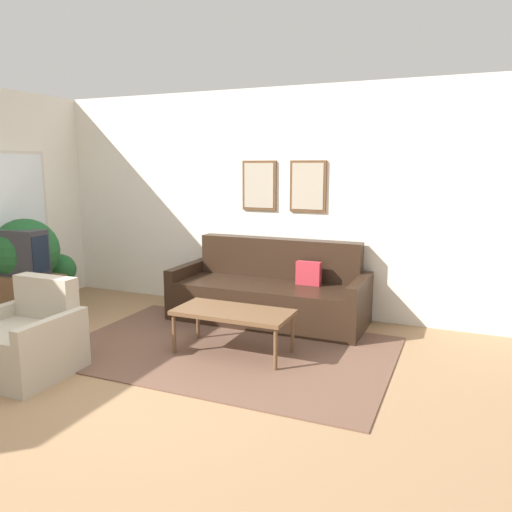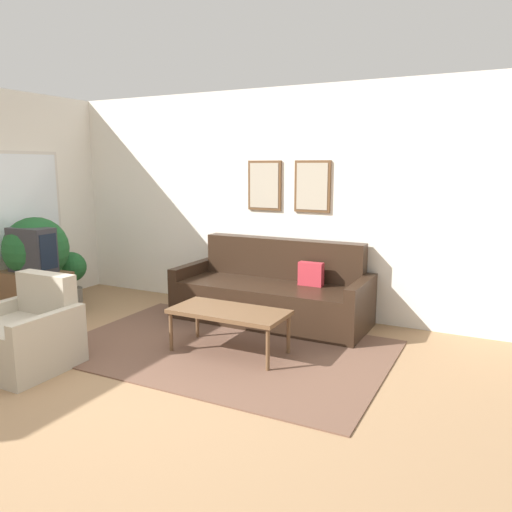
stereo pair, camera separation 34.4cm
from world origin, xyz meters
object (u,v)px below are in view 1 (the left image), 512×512
couch (270,294)px  coffee_table (233,314)px  potted_plant_tall (26,254)px  armchair (26,342)px  tv (23,253)px

couch → coffee_table: 1.14m
couch → potted_plant_tall: bearing=-159.3°
couch → armchair: couch is taller
coffee_table → potted_plant_tall: (-2.76, 0.12, 0.37)m
couch → coffee_table: size_ratio=2.00×
coffee_table → tv: tv is taller
armchair → potted_plant_tall: 1.86m
couch → coffee_table: bearing=-86.5°
potted_plant_tall → armchair: bearing=-43.6°
coffee_table → tv: (-2.61, -0.05, 0.42)m
tv → armchair: size_ratio=0.67×
tv → couch: bearing=25.1°
armchair → coffee_table: bearing=59.1°
couch → tv: 2.85m
armchair → couch: bearing=80.0°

